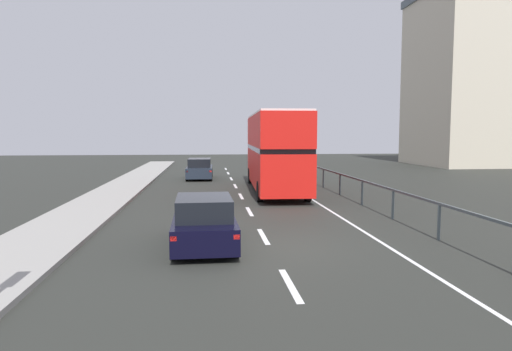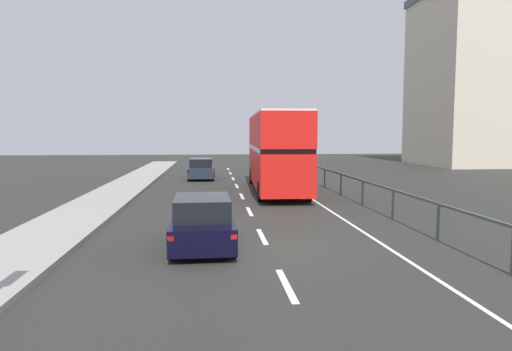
# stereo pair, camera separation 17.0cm
# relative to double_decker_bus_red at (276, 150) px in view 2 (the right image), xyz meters

# --- Properties ---
(ground_plane) EXTENTS (75.34, 120.00, 0.10)m
(ground_plane) POSITION_rel_double_decker_bus_red_xyz_m (-2.09, -12.73, -2.40)
(ground_plane) COLOR #292A26
(near_sidewalk_kerb) EXTENTS (2.70, 80.00, 0.14)m
(near_sidewalk_kerb) POSITION_rel_double_decker_bus_red_xyz_m (-8.86, -12.73, -2.28)
(near_sidewalk_kerb) COLOR gray
(near_sidewalk_kerb) RESTS_ON ground
(lane_paint_markings) EXTENTS (3.58, 46.00, 0.01)m
(lane_paint_markings) POSITION_rel_double_decker_bus_red_xyz_m (-0.00, -3.96, -2.34)
(lane_paint_markings) COLOR silver
(lane_paint_markings) RESTS_ON ground
(bridge_side_railing) EXTENTS (0.10, 42.00, 1.17)m
(bridge_side_railing) POSITION_rel_double_decker_bus_red_xyz_m (3.22, -3.73, -1.41)
(bridge_side_railing) COLOR #465054
(bridge_side_railing) RESTS_ON ground
(distant_building_block) EXTENTS (19.00, 11.42, 18.07)m
(distant_building_block) POSITION_rel_double_decker_bus_red_xyz_m (27.67, 19.81, 6.70)
(distant_building_block) COLOR beige
(distant_building_block) RESTS_ON ground
(double_decker_bus_red) EXTENTS (2.98, 11.28, 4.39)m
(double_decker_bus_red) POSITION_rel_double_decker_bus_red_xyz_m (0.00, 0.00, 0.00)
(double_decker_bus_red) COLOR red
(double_decker_bus_red) RESTS_ON ground
(hatchback_car_near) EXTENTS (1.87, 4.12, 1.47)m
(hatchback_car_near) POSITION_rel_double_decker_bus_red_xyz_m (-3.95, -12.49, -1.65)
(hatchback_car_near) COLOR black
(hatchback_car_near) RESTS_ON ground
(sedan_car_ahead) EXTENTS (1.91, 4.37, 1.50)m
(sedan_car_ahead) POSITION_rel_double_decker_bus_red_xyz_m (-4.37, 7.64, -1.64)
(sedan_car_ahead) COLOR #1D2632
(sedan_car_ahead) RESTS_ON ground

